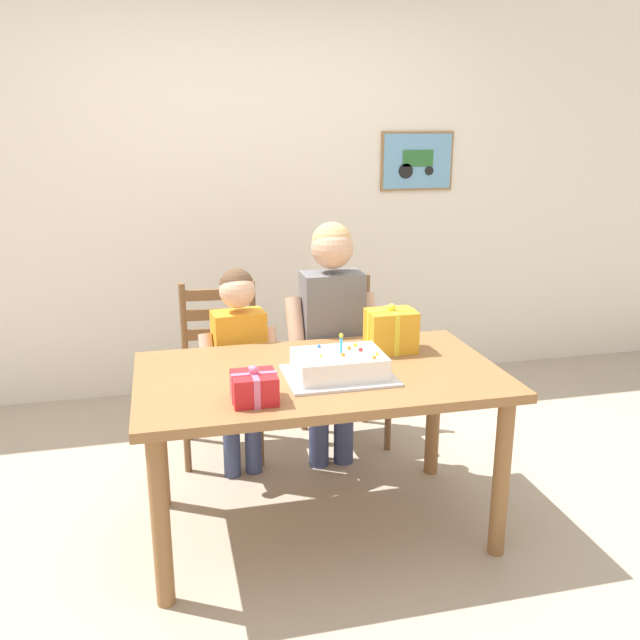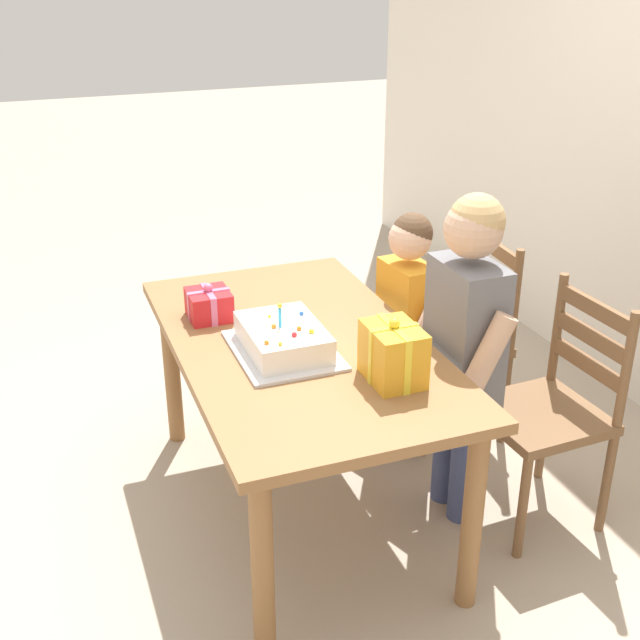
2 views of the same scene
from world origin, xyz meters
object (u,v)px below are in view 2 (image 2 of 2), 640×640
(birthday_cake, at_px, (283,340))
(chair_right, at_px, (551,409))
(gift_box_red_large, at_px, (393,354))
(child_younger, at_px, (406,312))
(child_older, at_px, (465,329))
(dining_table, at_px, (299,365))
(gift_box_beside_cake, at_px, (209,305))
(chair_left, at_px, (460,335))

(birthday_cake, distance_m, chair_right, 1.05)
(gift_box_red_large, distance_m, child_younger, 0.78)
(chair_right, bearing_deg, child_younger, -153.38)
(child_older, xyz_separation_m, child_younger, (-0.47, 0.00, -0.13))
(birthday_cake, xyz_separation_m, child_younger, (-0.34, 0.65, -0.14))
(dining_table, relative_size, gift_box_beside_cake, 8.92)
(dining_table, xyz_separation_m, birthday_cake, (0.06, -0.08, 0.15))
(dining_table, xyz_separation_m, child_younger, (-0.27, 0.57, 0.01))
(gift_box_beside_cake, xyz_separation_m, child_older, (0.51, 0.82, -0.02))
(gift_box_beside_cake, height_order, chair_left, chair_left)
(chair_left, height_order, chair_right, same)
(chair_left, height_order, child_older, child_older)
(birthday_cake, relative_size, child_younger, 0.41)
(chair_left, height_order, child_younger, child_younger)
(chair_left, bearing_deg, child_younger, -77.06)
(birthday_cake, bearing_deg, gift_box_red_large, 40.68)
(gift_box_red_large, bearing_deg, chair_left, 136.65)
(birthday_cake, relative_size, child_older, 0.34)
(dining_table, distance_m, gift_box_beside_cake, 0.43)
(birthday_cake, bearing_deg, chair_left, 113.01)
(gift_box_beside_cake, bearing_deg, dining_table, 39.33)
(child_older, bearing_deg, gift_box_red_large, -64.10)
(chair_left, bearing_deg, dining_table, -68.65)
(chair_left, bearing_deg, child_older, -29.68)
(birthday_cake, bearing_deg, gift_box_beside_cake, -154.95)
(gift_box_beside_cake, xyz_separation_m, chair_left, (-0.03, 1.13, -0.33))
(chair_left, distance_m, chair_right, 0.69)
(chair_left, bearing_deg, birthday_cake, -66.99)
(dining_table, xyz_separation_m, gift_box_beside_cake, (-0.31, -0.25, 0.15))
(birthday_cake, xyz_separation_m, gift_box_red_large, (0.32, 0.27, 0.05))
(gift_box_beside_cake, bearing_deg, birthday_cake, 25.05)
(dining_table, height_order, gift_box_red_large, gift_box_red_large)
(child_younger, bearing_deg, chair_left, 102.94)
(chair_left, distance_m, child_younger, 0.37)
(chair_left, distance_m, child_older, 0.70)
(gift_box_beside_cake, distance_m, chair_left, 1.18)
(dining_table, bearing_deg, birthday_cake, -51.50)
(chair_right, relative_size, child_older, 0.71)
(birthday_cake, xyz_separation_m, chair_right, (0.28, 0.96, -0.33))
(gift_box_beside_cake, xyz_separation_m, child_younger, (0.04, 0.82, -0.14))
(chair_right, height_order, child_younger, child_younger)
(chair_left, xyz_separation_m, child_younger, (0.07, -0.31, 0.19))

